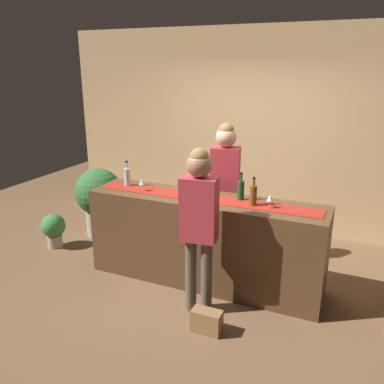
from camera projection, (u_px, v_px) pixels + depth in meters
name	position (u px, v px, depth m)	size (l,w,h in m)	color
ground_plane	(204.00, 280.00, 4.61)	(10.00, 10.00, 0.00)	brown
back_wall	(254.00, 131.00, 5.83)	(6.00, 0.12, 2.90)	tan
bar_counter	(204.00, 240.00, 4.46)	(2.63, 0.60, 1.00)	#543821
counter_runner_cloth	(205.00, 198.00, 4.31)	(2.49, 0.28, 0.01)	maroon
wine_bottle_amber	(253.00, 195.00, 4.05)	(0.07, 0.07, 0.30)	brown
wine_bottle_clear	(127.00, 177.00, 4.72)	(0.07, 0.07, 0.30)	#B2C6C1
wine_bottle_green	(241.00, 190.00, 4.22)	(0.07, 0.07, 0.30)	#194723
wine_glass_near_customer	(142.00, 182.00, 4.51)	(0.07, 0.07, 0.14)	silver
wine_glass_mid_counter	(270.00, 198.00, 3.97)	(0.07, 0.07, 0.14)	silver
wine_glass_far_end	(190.00, 189.00, 4.28)	(0.07, 0.07, 0.14)	silver
bartender	(225.00, 178.00, 4.78)	(0.37, 0.26, 1.73)	#26262B
customer_sipping	(199.00, 215.00, 3.73)	(0.36, 0.24, 1.67)	brown
potted_plant_tall	(99.00, 197.00, 5.73)	(0.67, 0.67, 0.98)	#9E9389
potted_plant_small	(54.00, 228.00, 5.38)	(0.32, 0.32, 0.47)	#9E9389
handbag	(207.00, 321.00, 3.69)	(0.28, 0.14, 0.22)	olive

